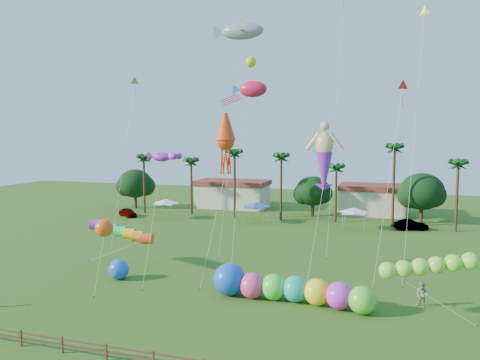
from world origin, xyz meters
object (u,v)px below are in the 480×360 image
(car_a, at_px, (128,212))
(blue_ball, at_px, (119,269))
(spectator_b, at_px, (422,295))
(car_b, at_px, (411,225))
(caterpillar_inflatable, at_px, (285,288))

(car_a, xyz_separation_m, blue_ball, (16.14, -28.42, 0.24))
(spectator_b, bearing_deg, car_b, 122.80)
(spectator_b, xyz_separation_m, caterpillar_inflatable, (-10.02, -2.05, 0.16))
(car_a, relative_size, blue_ball, 2.16)
(car_b, distance_m, blue_ball, 40.21)
(blue_ball, bearing_deg, car_a, 119.59)
(car_a, xyz_separation_m, spectator_b, (41.52, -27.51, 0.27))
(car_a, relative_size, caterpillar_inflatable, 0.30)
(spectator_b, height_order, blue_ball, spectator_b)
(spectator_b, bearing_deg, car_a, -179.63)
(caterpillar_inflatable, xyz_separation_m, blue_ball, (-15.37, 1.14, -0.19))
(car_a, bearing_deg, caterpillar_inflatable, -99.82)
(spectator_b, bearing_deg, blue_ball, -144.06)
(car_a, relative_size, spectator_b, 2.09)
(spectator_b, bearing_deg, caterpillar_inflatable, -134.57)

